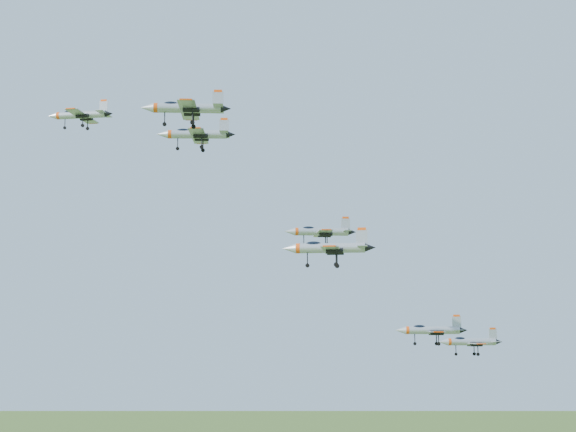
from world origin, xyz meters
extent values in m
cylinder|color=#A6ABB2|center=(-22.45, 12.46, 138.52)|extent=(8.74, 3.71, 1.26)
cone|color=#A6ABB2|center=(-27.48, 13.96, 138.52)|extent=(2.04, 1.71, 1.26)
cone|color=black|center=(-17.61, 11.02, 138.52)|extent=(1.61, 1.42, 1.07)
ellipsoid|color=black|center=(-24.50, 13.07, 138.99)|extent=(2.31, 1.48, 0.80)
cube|color=#A6ABB2|center=(-23.04, 9.80, 138.27)|extent=(3.36, 4.74, 0.14)
cube|color=#A6ABB2|center=(-21.49, 15.01, 138.27)|extent=(3.36, 4.74, 0.14)
cube|color=#A6ABB2|center=(-18.63, 11.32, 139.83)|extent=(1.43, 0.53, 2.04)
cube|color=#F04E10|center=(-18.63, 11.32, 140.90)|extent=(1.06, 0.44, 0.34)
cylinder|color=#A6ABB2|center=(-2.72, 4.03, 133.69)|extent=(9.69, 2.56, 1.39)
cone|color=#A6ABB2|center=(-8.43, 4.75, 133.69)|extent=(2.08, 1.61, 1.39)
cone|color=black|center=(2.78, 3.35, 133.69)|extent=(1.63, 1.35, 1.18)
ellipsoid|color=black|center=(-5.05, 4.32, 134.21)|extent=(2.45, 1.28, 0.88)
cube|color=#A6ABB2|center=(-2.88, 1.04, 133.42)|extent=(3.01, 4.96, 0.15)
cube|color=#A6ABB2|center=(-2.14, 6.97, 133.42)|extent=(3.01, 4.96, 0.15)
cube|color=#A6ABB2|center=(1.62, 3.49, 135.13)|extent=(1.60, 0.32, 2.24)
cube|color=#F04E10|center=(1.62, 3.49, 136.30)|extent=(1.18, 0.29, 0.37)
cylinder|color=#A6ABB2|center=(-4.65, -16.64, 132.30)|extent=(9.35, 2.18, 1.34)
cone|color=#A6ABB2|center=(-10.18, -16.14, 132.30)|extent=(1.97, 1.50, 1.34)
cone|color=black|center=(0.68, -17.14, 132.30)|extent=(1.54, 1.26, 1.14)
ellipsoid|color=black|center=(-6.90, -16.44, 132.80)|extent=(2.34, 1.17, 0.85)
cube|color=#A6ABB2|center=(-4.71, -19.53, 132.04)|extent=(2.77, 4.73, 0.14)
cube|color=#A6ABB2|center=(-4.18, -13.79, 132.04)|extent=(2.77, 4.73, 0.14)
cube|color=#A6ABB2|center=(-0.45, -17.03, 133.69)|extent=(1.55, 0.26, 2.16)
cube|color=#F04E10|center=(-0.45, -17.03, 134.82)|extent=(1.14, 0.25, 0.36)
cylinder|color=#A6ABB2|center=(17.91, 3.88, 117.88)|extent=(8.89, 1.83, 1.27)
cone|color=#A6ABB2|center=(12.63, 4.22, 117.88)|extent=(1.84, 1.38, 1.27)
cone|color=black|center=(23.00, 3.56, 117.88)|extent=(1.44, 1.17, 1.08)
ellipsoid|color=black|center=(15.76, 4.02, 118.36)|extent=(2.21, 1.05, 0.81)
cube|color=#A6ABB2|center=(17.93, 1.13, 117.63)|extent=(2.52, 4.45, 0.14)
cube|color=#A6ABB2|center=(18.28, 6.61, 117.63)|extent=(2.52, 4.45, 0.14)
cube|color=#A6ABB2|center=(21.92, 3.62, 119.20)|extent=(1.48, 0.21, 2.06)
cube|color=#F04E10|center=(21.92, 3.62, 120.28)|extent=(1.08, 0.21, 0.34)
cylinder|color=#A6ABB2|center=(16.06, -13.12, 113.48)|extent=(9.94, 3.92, 1.43)
cone|color=#A6ABB2|center=(10.31, -11.60, 113.48)|extent=(2.28, 1.89, 1.43)
cone|color=black|center=(21.59, -14.59, 113.48)|extent=(1.80, 1.57, 1.22)
ellipsoid|color=black|center=(13.72, -12.50, 114.02)|extent=(2.60, 1.62, 0.91)
cube|color=#A6ABB2|center=(15.48, -16.15, 113.20)|extent=(3.69, 5.33, 0.15)
cube|color=#A6ABB2|center=(17.06, -10.20, 113.20)|extent=(3.69, 5.33, 0.15)
cube|color=#A6ABB2|center=(20.42, -14.28, 114.96)|extent=(1.63, 0.55, 2.31)
cube|color=#F04E10|center=(20.42, -14.28, 116.17)|extent=(1.21, 0.46, 0.39)
cylinder|color=#A6ABB2|center=(33.44, -5.36, 101.80)|extent=(8.29, 2.52, 1.18)
cone|color=#A6ABB2|center=(28.59, -4.55, 101.80)|extent=(1.81, 1.44, 1.18)
cone|color=black|center=(38.12, -6.14, 101.80)|extent=(1.42, 1.20, 1.01)
ellipsoid|color=black|center=(31.46, -5.03, 102.25)|extent=(2.12, 1.17, 0.75)
cube|color=#A6ABB2|center=(33.20, -7.90, 101.57)|extent=(2.73, 4.30, 0.13)
cube|color=#A6ABB2|center=(34.04, -2.87, 101.57)|extent=(2.73, 4.30, 0.13)
cube|color=#A6ABB2|center=(37.13, -5.97, 103.03)|extent=(1.37, 0.33, 1.91)
cube|color=#F04E10|center=(37.13, -5.97, 104.03)|extent=(1.01, 0.29, 0.32)
cylinder|color=#A6ABB2|center=(43.45, 4.70, 99.85)|extent=(8.18, 1.59, 1.17)
cone|color=#A6ABB2|center=(38.58, 4.95, 99.85)|extent=(1.68, 1.26, 1.17)
cone|color=black|center=(48.14, 4.46, 99.85)|extent=(1.31, 1.06, 1.00)
ellipsoid|color=black|center=(41.46, 4.80, 100.30)|extent=(2.03, 0.95, 0.75)
cube|color=#A6ABB2|center=(43.50, 2.16, 99.63)|extent=(2.28, 4.08, 0.13)
cube|color=#A6ABB2|center=(43.76, 7.22, 99.63)|extent=(2.28, 4.08, 0.13)
cube|color=#A6ABB2|center=(47.15, 4.51, 101.07)|extent=(1.36, 0.18, 1.90)
cube|color=#F04E10|center=(47.15, 4.51, 102.07)|extent=(1.00, 0.18, 0.32)
camera|label=1|loc=(-5.77, -125.25, 102.07)|focal=50.00mm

